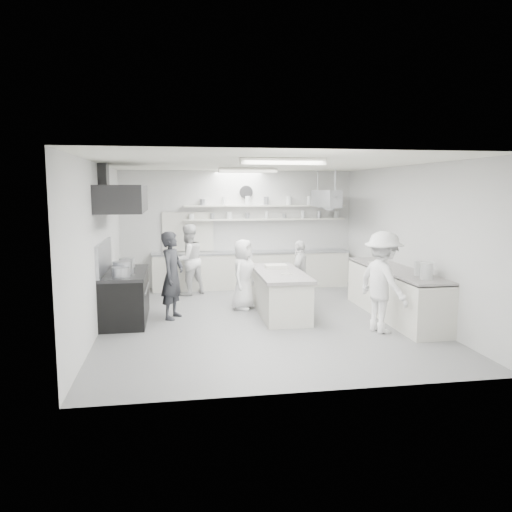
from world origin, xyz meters
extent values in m
cube|color=gray|center=(0.00, 0.00, -0.01)|extent=(6.00, 7.00, 0.02)
cube|color=white|center=(0.00, 0.00, 3.01)|extent=(6.00, 7.00, 0.02)
cube|color=silver|center=(0.00, 3.50, 1.50)|extent=(6.00, 0.04, 3.00)
cube|color=silver|center=(0.00, -3.50, 1.50)|extent=(6.00, 0.04, 3.00)
cube|color=silver|center=(-3.00, 0.00, 1.50)|extent=(0.04, 7.00, 3.00)
cube|color=silver|center=(3.00, 0.00, 1.50)|extent=(0.04, 7.00, 3.00)
cube|color=black|center=(-2.60, 0.40, 0.45)|extent=(0.80, 1.80, 0.90)
cube|color=#2C2C2E|center=(-2.60, 0.40, 2.35)|extent=(0.85, 2.00, 0.50)
cube|color=silver|center=(0.30, 3.20, 0.46)|extent=(5.00, 0.60, 0.92)
cube|color=silver|center=(0.70, 3.37, 1.75)|extent=(4.20, 0.26, 0.04)
cube|color=silver|center=(0.70, 3.37, 2.10)|extent=(4.20, 0.26, 0.04)
cube|color=black|center=(-1.30, 3.48, 1.45)|extent=(1.30, 0.04, 1.00)
cylinder|color=silver|center=(0.20, 3.46, 2.45)|extent=(0.32, 0.05, 0.32)
cube|color=silver|center=(2.65, -0.20, 0.47)|extent=(0.74, 3.30, 0.94)
cube|color=#AAADB4|center=(2.00, 2.40, 2.30)|extent=(0.30, 1.60, 0.40)
cube|color=silver|center=(0.00, -1.80, 2.94)|extent=(1.30, 0.25, 0.10)
cube|color=silver|center=(0.00, 1.80, 2.94)|extent=(1.30, 0.25, 0.10)
cube|color=silver|center=(0.44, 0.41, 0.41)|extent=(0.87, 2.26, 0.83)
cylinder|color=#AAADB4|center=(-2.60, 0.16, 1.05)|extent=(0.38, 0.38, 0.28)
imported|color=#292A2F|center=(-1.70, 0.42, 0.86)|extent=(0.63, 0.74, 1.71)
imported|color=white|center=(-1.33, 2.59, 0.85)|extent=(1.04, 0.98, 1.70)
imported|color=white|center=(-0.23, 0.95, 0.74)|extent=(0.79, 0.87, 1.49)
imported|color=white|center=(1.06, 1.18, 0.71)|extent=(0.70, 0.90, 1.42)
imported|color=white|center=(1.97, -1.14, 0.90)|extent=(0.95, 1.30, 1.80)
imported|color=#AAADB4|center=(0.46, 0.96, 0.86)|extent=(0.34, 0.34, 0.07)
imported|color=silver|center=(0.50, 0.05, 0.86)|extent=(0.25, 0.25, 0.07)
imported|color=silver|center=(2.51, 0.61, 0.97)|extent=(0.22, 0.22, 0.05)
camera|label=1|loc=(-1.64, -9.25, 2.53)|focal=34.77mm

